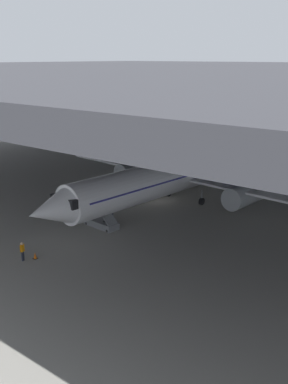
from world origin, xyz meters
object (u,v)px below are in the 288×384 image
object	(u,v)px
crew_worker_by_stairs	(112,211)
airplane_distant	(206,133)
traffic_cone_orange	(35,256)
crew_worker_near_nose	(22,250)
airplane_main	(173,176)
boarding_stairs	(101,220)

from	to	relation	value
crew_worker_by_stairs	airplane_distant	xyz separation A→B (m)	(-13.86, 42.16, 2.15)
airplane_distant	traffic_cone_orange	size ratio (longest dim) A/B	44.52
crew_worker_near_nose	crew_worker_by_stairs	size ratio (longest dim) A/B	1.12
traffic_cone_orange	airplane_distant	bearing A→B (deg)	106.13
airplane_main	crew_worker_by_stairs	distance (m)	9.20
boarding_stairs	airplane_distant	size ratio (longest dim) A/B	0.18
crew_worker_near_nose	crew_worker_by_stairs	xyz separation A→B (m)	(-1.34, 13.02, -0.12)
airplane_main	crew_worker_near_nose	distance (m)	21.70
airplane_main	boarding_stairs	xyz separation A→B (m)	(-1.48, -10.99, -2.88)
boarding_stairs	crew_worker_by_stairs	xyz separation A→B (m)	(-0.71, 2.48, 0.15)
airplane_main	airplane_distant	distance (m)	37.29
boarding_stairs	crew_worker_near_nose	distance (m)	10.56
crew_worker_near_nose	crew_worker_by_stairs	distance (m)	13.09
airplane_main	airplane_distant	xyz separation A→B (m)	(-16.06, 33.66, -0.58)
boarding_stairs	crew_worker_by_stairs	world-z (taller)	boarding_stairs
airplane_main	airplane_distant	size ratio (longest dim) A/B	1.50
airplane_distant	traffic_cone_orange	distance (m)	56.51
airplane_distant	crew_worker_by_stairs	bearing A→B (deg)	-71.80
traffic_cone_orange	crew_worker_by_stairs	bearing A→B (deg)	98.57
airplane_main	traffic_cone_orange	size ratio (longest dim) A/B	66.84
crew_worker_near_nose	traffic_cone_orange	bearing A→B (deg)	63.57
crew_worker_by_stairs	airplane_distant	size ratio (longest dim) A/B	0.06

